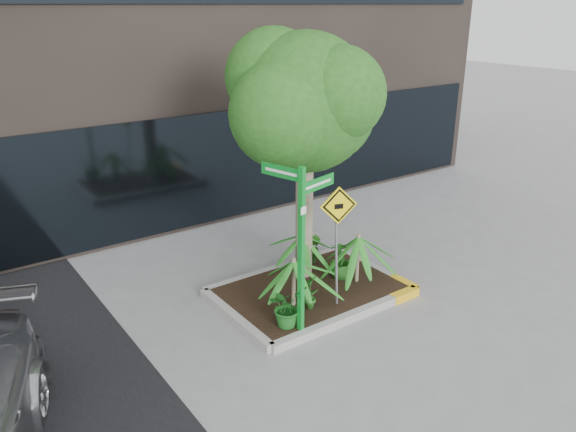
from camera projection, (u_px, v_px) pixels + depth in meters
ground at (312, 305)px, 9.94m from camera, size 80.00×80.00×0.00m
planter at (312, 290)px, 10.24m from camera, size 3.35×2.36×0.15m
tree at (305, 103)px, 9.62m from camera, size 3.11×2.76×4.67m
palm_front at (359, 237)px, 10.18m from camera, size 1.08×1.08×1.20m
palm_left at (294, 261)px, 9.37m from camera, size 0.99×0.99×1.10m
palm_back at (302, 235)px, 10.56m from camera, size 0.93×0.93×1.03m
shrub_a at (287, 307)px, 8.93m from camera, size 0.75×0.75×0.67m
shrub_b at (341, 260)px, 10.50m from camera, size 0.57×0.57×0.73m
shrub_c at (310, 291)px, 9.45m from camera, size 0.46×0.46×0.62m
shrub_d at (313, 247)px, 11.12m from camera, size 0.44×0.44×0.66m
street_sign_post at (301, 234)px, 8.45m from camera, size 0.96×0.82×2.83m
cattle_sign at (338, 226)px, 9.26m from camera, size 0.62×0.26×2.10m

